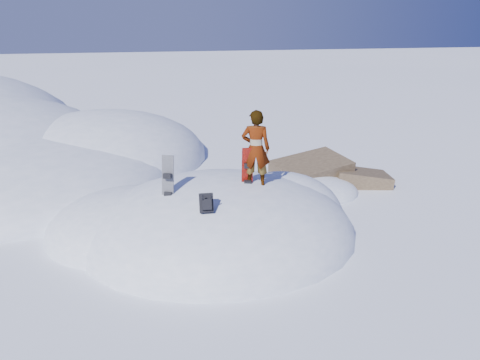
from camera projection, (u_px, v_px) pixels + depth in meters
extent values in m
plane|color=white|center=(220.00, 235.00, 12.02)|extent=(120.00, 120.00, 0.00)
ellipsoid|color=white|center=(220.00, 235.00, 12.02)|extent=(7.00, 6.00, 3.00)
ellipsoid|color=white|center=(133.00, 232.00, 12.19)|extent=(4.40, 4.00, 2.20)
ellipsoid|color=white|center=(279.00, 217.00, 13.07)|extent=(3.60, 3.20, 2.50)
ellipsoid|color=white|center=(20.00, 184.00, 15.59)|extent=(10.00, 9.00, 2.80)
ellipsoid|color=white|center=(104.00, 158.00, 18.34)|extent=(8.00, 8.00, 3.60)
ellipsoid|color=white|center=(29.00, 194.00, 14.76)|extent=(6.00, 5.00, 1.80)
cube|color=brown|center=(311.00, 179.00, 15.76)|extent=(2.82, 2.41, 1.62)
cube|color=brown|center=(360.00, 186.00, 15.74)|extent=(2.16, 1.80, 1.33)
cube|color=brown|center=(316.00, 170.00, 17.01)|extent=(2.08, 2.01, 1.10)
ellipsoid|color=white|center=(309.00, 193.00, 14.80)|extent=(3.20, 2.40, 1.00)
cube|color=red|center=(247.00, 176.00, 11.45)|extent=(0.29, 0.21, 1.49)
cube|color=black|center=(248.00, 165.00, 11.29)|extent=(0.18, 0.12, 0.13)
cube|color=black|center=(248.00, 183.00, 11.44)|extent=(0.18, 0.12, 0.13)
cube|color=black|center=(168.00, 187.00, 10.94)|extent=(0.36, 0.35, 1.51)
cube|color=black|center=(167.00, 176.00, 10.78)|extent=(0.21, 0.18, 0.14)
cube|color=black|center=(168.00, 194.00, 10.94)|extent=(0.21, 0.18, 0.14)
cube|color=black|center=(206.00, 203.00, 10.17)|extent=(0.32, 0.38, 0.47)
cube|color=black|center=(207.00, 204.00, 10.05)|extent=(0.22, 0.20, 0.25)
cylinder|color=black|center=(202.00, 200.00, 10.02)|extent=(0.03, 0.17, 0.31)
cylinder|color=black|center=(211.00, 200.00, 10.05)|extent=(0.03, 0.17, 0.31)
cube|color=black|center=(134.00, 268.00, 10.27)|extent=(0.90, 0.82, 0.21)
cube|color=black|center=(150.00, 257.00, 10.52)|extent=(0.42, 0.31, 0.14)
imported|color=slate|center=(256.00, 149.00, 11.21)|extent=(0.79, 0.62, 1.89)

